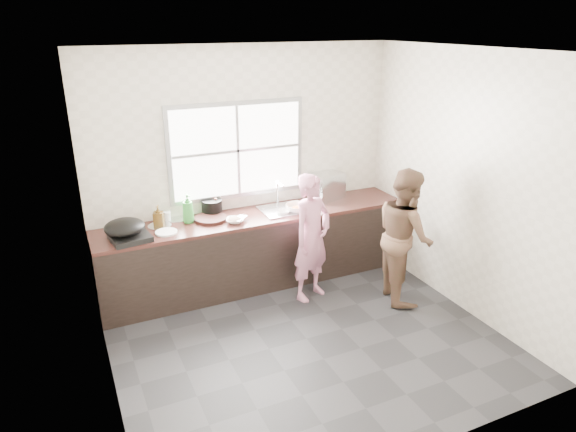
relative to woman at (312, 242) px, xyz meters
name	(u,v)px	position (x,y,z in m)	size (l,w,h in m)	color
floor	(306,339)	(-0.42, -0.74, -0.67)	(3.60, 3.20, 0.01)	#27272A
ceiling	(311,50)	(-0.42, -0.74, 2.04)	(3.60, 3.20, 0.01)	silver
wall_back	(245,166)	(-0.42, 0.87, 0.68)	(3.60, 0.01, 2.70)	beige
wall_left	(94,245)	(-2.23, -0.74, 0.68)	(0.01, 3.20, 2.70)	beige
wall_right	(465,184)	(1.38, -0.74, 0.68)	(0.01, 3.20, 2.70)	beige
wall_front	(425,291)	(-0.42, -2.34, 0.68)	(3.60, 0.01, 2.70)	beige
cabinet	(257,251)	(-0.42, 0.55, -0.26)	(3.60, 0.62, 0.82)	black
countertop	(256,216)	(-0.42, 0.55, 0.17)	(3.60, 0.64, 0.04)	#3A1D17
sink	(284,210)	(-0.07, 0.55, 0.20)	(0.55, 0.45, 0.02)	silver
faucet	(277,193)	(-0.07, 0.75, 0.34)	(0.02, 0.02, 0.30)	silver
window_frame	(237,150)	(-0.52, 0.85, 0.88)	(1.60, 0.05, 1.10)	#9EA0A5
window_glazing	(238,151)	(-0.52, 0.83, 0.88)	(1.50, 0.01, 1.00)	white
woman	(312,242)	(0.00, 0.00, 0.00)	(0.49, 0.32, 1.34)	pink
person_side	(405,235)	(0.92, -0.42, 0.08)	(0.72, 0.56, 1.49)	brown
cutting_board	(211,219)	(-0.95, 0.60, 0.21)	(0.36, 0.36, 0.04)	black
cleaver	(240,218)	(-0.67, 0.43, 0.23)	(0.19, 0.10, 0.01)	silver
bowl_mince	(235,220)	(-0.73, 0.42, 0.22)	(0.19, 0.19, 0.05)	white
bowl_crabs	(298,209)	(0.04, 0.44, 0.23)	(0.22, 0.22, 0.07)	white
bowl_held	(283,212)	(-0.14, 0.44, 0.22)	(0.18, 0.18, 0.06)	white
black_pot	(212,207)	(-0.87, 0.78, 0.28)	(0.23, 0.23, 0.17)	black
plate_food	(166,232)	(-1.47, 0.44, 0.20)	(0.23, 0.23, 0.02)	white
bottle_green	(188,208)	(-1.18, 0.64, 0.35)	(0.13, 0.13, 0.32)	green
bottle_brown_tall	(158,217)	(-1.50, 0.68, 0.30)	(0.09, 0.10, 0.21)	#513814
bottle_brown_short	(216,206)	(-0.83, 0.78, 0.28)	(0.13, 0.13, 0.17)	#411910
glass_jar	(167,216)	(-1.38, 0.78, 0.25)	(0.07, 0.07, 0.11)	white
burner	(130,237)	(-1.84, 0.42, 0.22)	(0.37, 0.37, 0.06)	black
wok	(125,227)	(-1.88, 0.44, 0.33)	(0.40, 0.40, 0.15)	black
dish_rack	(325,186)	(0.55, 0.72, 0.35)	(0.43, 0.30, 0.32)	silver
pot_lid_left	(160,226)	(-1.50, 0.66, 0.20)	(0.25, 0.25, 0.01)	silver
pot_lid_right	(177,219)	(-1.28, 0.78, 0.20)	(0.23, 0.23, 0.01)	silver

